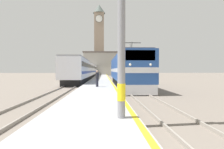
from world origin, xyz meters
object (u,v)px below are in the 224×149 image
Objects in this scene: passenger_train at (87,70)px; locomotive_train at (125,70)px; clock_tower at (99,38)px; catenary_mast at (124,12)px; person_on_platform at (97,78)px.

locomotive_train is at bearing -72.14° from passenger_train.
locomotive_train is 58.19m from clock_tower.
locomotive_train is 0.59× the size of clock_tower.
clock_tower is (-2.61, 72.57, 12.51)m from catenary_mast.
passenger_train is 38.02m from catenary_mast.
person_on_platform is at bearing -125.67° from locomotive_train.
catenary_mast reaches higher than person_on_platform.
clock_tower is at bearing 86.57° from passenger_train.
locomotive_train reaches higher than passenger_train.
catenary_mast reaches higher than passenger_train.
clock_tower reaches higher than passenger_train.
catenary_mast is at bearing -97.43° from locomotive_train.
catenary_mast is 0.24× the size of clock_tower.
passenger_train is at bearing -93.43° from clock_tower.
clock_tower is (2.09, 34.90, 14.48)m from passenger_train.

